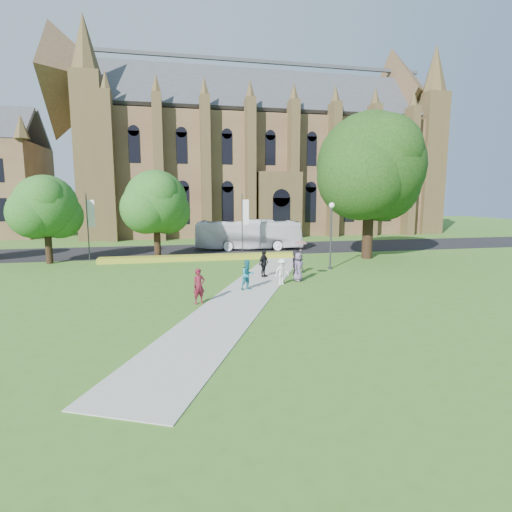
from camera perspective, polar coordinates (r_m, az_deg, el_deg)
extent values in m
plane|color=#426A1F|center=(23.90, -0.21, -5.29)|extent=(160.00, 160.00, 0.00)
cube|color=black|center=(43.36, -5.69, 0.93)|extent=(160.00, 10.00, 0.02)
cube|color=#B2B2A8|center=(24.85, -0.69, -4.71)|extent=(15.58, 28.54, 0.04)
cube|color=gold|center=(36.44, -7.60, -0.21)|extent=(18.00, 1.40, 0.45)
cube|color=brown|center=(64.49, 1.15, 11.00)|extent=(52.00, 16.00, 17.00)
cube|color=brown|center=(56.75, -22.52, 12.73)|extent=(3.50, 3.50, 21.00)
cone|color=brown|center=(59.59, -23.37, 26.25)|extent=(3.60, 3.60, 7.00)
cube|color=brown|center=(68.35, 23.53, 11.85)|extent=(3.50, 3.50, 21.00)
cone|color=brown|center=(70.72, 24.25, 23.22)|extent=(3.60, 3.60, 7.00)
cube|color=brown|center=(55.73, 3.28, 7.27)|extent=(6.00, 2.50, 9.00)
cylinder|color=#38383D|center=(31.87, 10.64, 2.42)|extent=(0.14, 0.14, 4.80)
sphere|color=white|center=(31.70, 10.77, 7.13)|extent=(0.44, 0.44, 0.44)
cylinder|color=#38383D|center=(32.19, 10.52, -1.70)|extent=(0.36, 0.36, 0.15)
cylinder|color=#332114|center=(38.20, 15.71, 4.59)|extent=(0.96, 0.96, 6.60)
sphere|color=black|center=(38.22, 16.02, 12.24)|extent=(9.60, 9.60, 9.60)
cylinder|color=#332114|center=(38.29, -27.54, 1.89)|extent=(0.56, 0.56, 3.85)
sphere|color=#1A4D17|center=(38.11, -27.85, 6.33)|extent=(5.20, 5.20, 5.20)
cylinder|color=#332114|center=(37.41, -13.94, 2.68)|extent=(0.60, 0.60, 4.12)
sphere|color=#1A4D17|center=(37.23, -14.12, 7.56)|extent=(5.60, 5.60, 5.60)
cylinder|color=#38383D|center=(38.61, -1.98, 4.50)|extent=(0.10, 0.10, 6.00)
cube|color=white|center=(38.61, -1.47, 6.28)|extent=(0.60, 0.02, 2.40)
cylinder|color=#38383D|center=(38.69, -22.90, 3.84)|extent=(0.10, 0.10, 6.00)
cube|color=white|center=(38.56, -22.49, 5.64)|extent=(0.60, 0.02, 2.40)
imported|color=silver|center=(43.08, -1.09, 3.08)|extent=(11.76, 4.18, 3.21)
imported|color=maroon|center=(21.52, -8.15, -4.26)|extent=(0.81, 0.68, 1.88)
imported|color=#1A7384|center=(24.34, -1.19, -2.71)|extent=(1.09, 0.97, 1.85)
imported|color=silver|center=(25.81, 3.71, -2.25)|extent=(1.25, 0.99, 1.70)
imported|color=black|center=(28.25, 1.11, -1.06)|extent=(1.13, 1.14, 1.93)
imported|color=slate|center=(27.10, 6.09, -1.55)|extent=(1.10, 1.06, 1.90)
imported|color=#25232A|center=(29.37, 5.74, -0.83)|extent=(1.48, 1.67, 1.83)
imported|color=#D49596|center=(27.05, 6.43, 1.24)|extent=(0.88, 0.88, 0.72)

